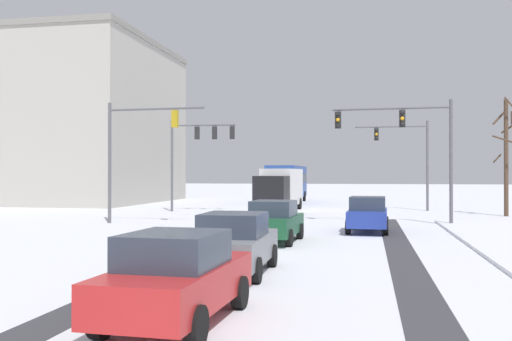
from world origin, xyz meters
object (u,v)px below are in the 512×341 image
Objects in this scene: car_blue_lead at (368,214)px; bus_oncoming at (287,181)px; car_dark_green_second at (274,221)px; traffic_signal_far_left at (197,144)px; traffic_signal_near_right at (408,136)px; traffic_signal_far_right at (408,150)px; car_grey_third at (235,243)px; traffic_signal_near_left at (135,141)px; bare_tree_sidewalk_far at (506,153)px; box_truck_delivery at (280,188)px; office_building_far_left_block at (22,124)px; car_red_fourth at (176,277)px.

bus_oncoming reaches higher than car_blue_lead.
car_dark_green_second is at bearing -83.01° from bus_oncoming.
traffic_signal_far_left is at bearing -108.84° from bus_oncoming.
traffic_signal_near_right reaches higher than bus_oncoming.
traffic_signal_far_right is 1.58× the size of car_grey_third.
traffic_signal_near_left is 24.22m from bus_oncoming.
car_dark_green_second is 7.15m from car_grey_third.
traffic_signal_far_left is (0.37, 10.16, 0.35)m from traffic_signal_near_left.
car_grey_third is at bearing -102.65° from traffic_signal_far_right.
car_grey_third is (0.11, -7.15, 0.00)m from car_dark_green_second.
bus_oncoming is at bearing 138.21° from bare_tree_sidewalk_far.
bus_oncoming is at bearing 105.79° from car_blue_lead.
car_blue_lead and car_grey_third have the same top height.
car_dark_green_second is 18.83m from box_truck_delivery.
traffic_signal_far_left is 1.56× the size of car_blue_lead.
traffic_signal_far_left is 1.00× the size of traffic_signal_near_right.
traffic_signal_near_right is at bearing 57.69° from car_dark_green_second.
traffic_signal_far_right is at bearing -11.40° from office_building_far_left_block.
car_dark_green_second is at bearing -63.93° from traffic_signal_far_left.
traffic_signal_near_right is 13.11m from box_truck_delivery.
traffic_signal_far_left reaches higher than car_grey_third.
traffic_signal_near_right is at bearing -29.99° from traffic_signal_far_left.
car_blue_lead is (-2.82, -16.22, -3.56)m from traffic_signal_far_right.
box_truck_delivery reaches higher than car_red_fourth.
traffic_signal_far_left reaches higher than bus_oncoming.
car_grey_third is at bearing -83.91° from box_truck_delivery.
bare_tree_sidewalk_far is (14.72, -2.34, 2.33)m from box_truck_delivery.
bus_oncoming is (-9.38, 21.49, -2.66)m from traffic_signal_near_right.
traffic_signal_far_left is 23.87m from office_building_far_left_block.
car_grey_third is (-5.54, -16.09, -3.83)m from traffic_signal_near_right.
car_grey_third is at bearing -109.01° from traffic_signal_near_right.
traffic_signal_far_right is at bearing 141.40° from bare_tree_sidewalk_far.
bare_tree_sidewalk_far reaches higher than bus_oncoming.
bare_tree_sidewalk_far reaches higher than traffic_signal_near_left.
car_red_fourth is 42.85m from bus_oncoming.
traffic_signal_near_right reaches higher than car_dark_green_second.
car_blue_lead is at bearing 73.61° from car_grey_third.
traffic_signal_near_left reaches higher than bus_oncoming.
box_truck_delivery is 15.08m from bare_tree_sidewalk_far.
traffic_signal_near_left reaches higher than car_blue_lead.
car_blue_lead is at bearing -66.11° from box_truck_delivery.
car_dark_green_second and car_red_fourth have the same top height.
bare_tree_sidewalk_far is at bearing 67.46° from car_red_fourth.
office_building_far_left_block reaches higher than car_grey_third.
bus_oncoming is at bearing 95.28° from box_truck_delivery.
car_red_fourth is 0.15× the size of office_building_far_left_block.
car_red_fourth is 0.56× the size of box_truck_delivery.
traffic_signal_near_left is 10.17m from traffic_signal_far_left.
traffic_signal_far_left is at bearing 87.94° from traffic_signal_near_left.
office_building_far_left_block is at bearing 136.27° from car_dark_green_second.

